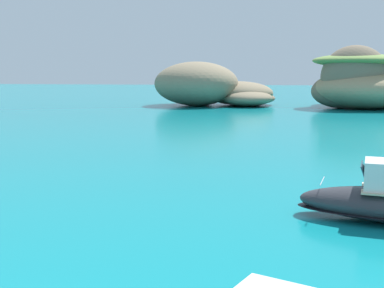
# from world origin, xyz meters

# --- Properties ---
(islet_large) EXTENTS (22.52, 26.98, 10.02)m
(islet_large) POSITION_xyz_m (21.81, 78.74, 3.91)
(islet_large) COLOR #756651
(islet_large) RESTS_ON ground
(islet_small) EXTENTS (25.61, 21.71, 7.58)m
(islet_small) POSITION_xyz_m (-2.70, 80.08, 2.87)
(islet_small) COLOR #84755B
(islet_small) RESTS_ON ground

